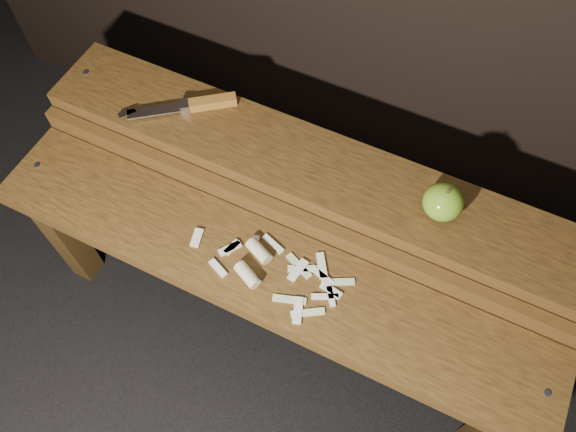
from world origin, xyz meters
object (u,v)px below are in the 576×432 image
at_px(bench_rear_tier, 309,186).
at_px(bench_front_tier, 263,285).
at_px(knife, 198,104).
at_px(apple, 443,202).

bearing_deg(bench_rear_tier, bench_front_tier, -90.00).
bearing_deg(knife, apple, -2.37).
distance_m(bench_front_tier, bench_rear_tier, 0.23).
distance_m(bench_front_tier, apple, 0.40).
xyz_separation_m(bench_front_tier, knife, (-0.28, 0.25, 0.16)).
relative_size(apple, knife, 0.38).
bearing_deg(bench_front_tier, knife, 137.85).
relative_size(bench_front_tier, bench_rear_tier, 1.00).
height_order(bench_rear_tier, apple, apple).
relative_size(bench_front_tier, apple, 14.77).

